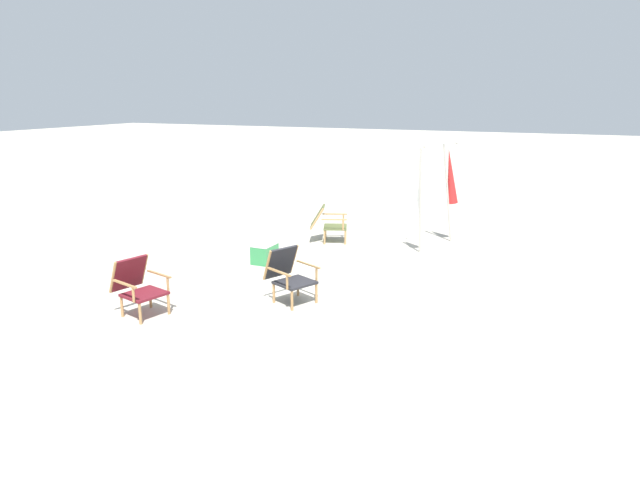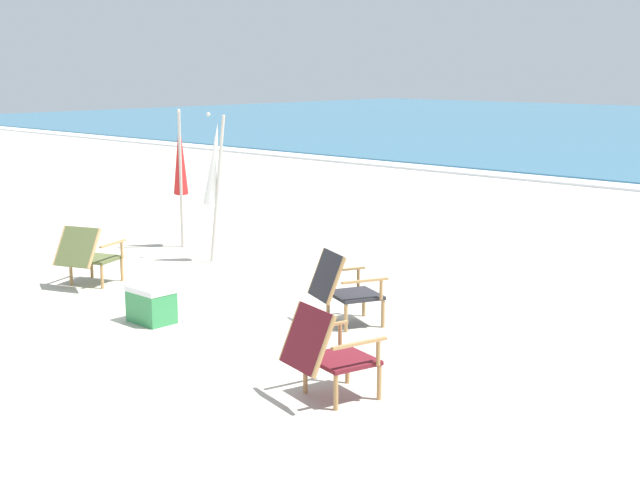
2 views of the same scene
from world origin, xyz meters
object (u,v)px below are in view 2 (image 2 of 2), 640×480
Objects in this scene: beach_chair_front_left at (326,350)px; cooler_box at (151,304)px; umbrella_furled_red at (180,158)px; beach_chair_mid_center at (342,286)px; beach_chair_back_left at (88,253)px; umbrella_furled_white at (215,165)px.

beach_chair_front_left is 2.97m from cooler_box.
umbrella_furled_red is 4.21m from cooler_box.
beach_chair_mid_center is 1.77× the size of cooler_box.
cooler_box is at bearing 172.37° from beach_chair_front_left.
cooler_box is (1.90, -0.44, -0.22)m from beach_chair_back_left.
beach_chair_back_left is at bearing 167.09° from cooler_box.
umbrella_furled_white is (-3.38, 1.13, 0.95)m from beach_chair_mid_center.
beach_chair_mid_center is 0.41× the size of umbrella_furled_red.
umbrella_furled_white is 3.25m from cooler_box.
umbrella_furled_white reaches higher than cooler_box.
cooler_box is (2.95, -2.76, -1.18)m from umbrella_furled_red.
umbrella_furled_red is at bearing 114.24° from beach_chair_back_left.
beach_chair_front_left is 0.95× the size of beach_chair_mid_center.
beach_chair_front_left reaches higher than cooler_box.
beach_chair_mid_center is 0.41× the size of umbrella_furled_white.
umbrella_furled_red is (-4.54, 1.44, 0.95)m from beach_chair_mid_center.
beach_chair_front_left is 6.74m from umbrella_furled_red.
umbrella_furled_white is (0.11, 2.01, 0.96)m from beach_chair_back_left.
umbrella_furled_red is (-1.05, 2.32, 0.96)m from beach_chair_back_left.
umbrella_furled_red reaches higher than beach_chair_back_left.
beach_chair_back_left is 2.72m from umbrella_furled_red.
umbrella_furled_white reaches higher than beach_chair_mid_center.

